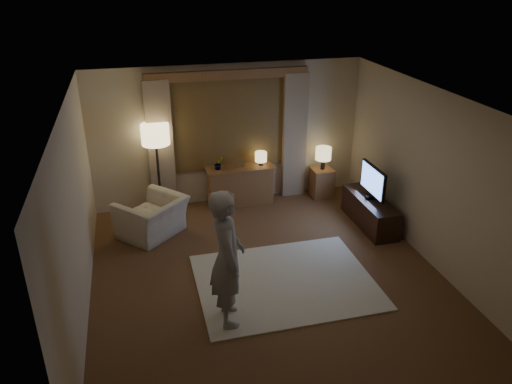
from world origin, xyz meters
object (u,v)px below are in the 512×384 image
object	(u,v)px
sideboard	(240,186)
armchair	(152,217)
tv_stand	(370,212)
side_table	(322,182)
person	(227,258)

from	to	relation	value
sideboard	armchair	size ratio (longest dim) A/B	1.20
tv_stand	side_table	bearing A→B (deg)	105.73
tv_stand	person	xyz separation A→B (m)	(-2.89, -1.92, 0.67)
sideboard	side_table	xyz separation A→B (m)	(1.62, -0.05, -0.07)
side_table	person	distance (m)	4.16
sideboard	armchair	xyz separation A→B (m)	(-1.69, -0.82, -0.02)
armchair	tv_stand	xyz separation A→B (m)	(3.69, -0.57, -0.08)
armchair	person	distance (m)	2.68
armchair	side_table	xyz separation A→B (m)	(3.31, 0.77, -0.05)
sideboard	side_table	distance (m)	1.62
sideboard	armchair	distance (m)	1.88
sideboard	person	world-z (taller)	person
sideboard	person	bearing A→B (deg)	-105.22
armchair	person	bearing A→B (deg)	65.00
sideboard	tv_stand	size ratio (longest dim) A/B	0.86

